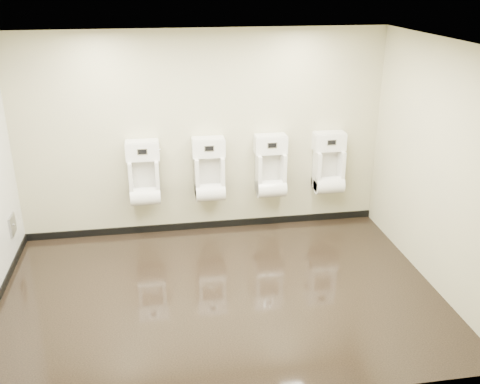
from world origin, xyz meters
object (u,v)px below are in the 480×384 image
object	(u,v)px
urinal_2	(271,171)
urinal_3	(329,167)
access_panel	(12,225)
urinal_1	(209,174)
urinal_0	(144,178)

from	to	relation	value
urinal_2	urinal_3	world-z (taller)	same
urinal_2	urinal_3	xyz separation A→B (m)	(0.84, 0.00, 0.00)
urinal_3	urinal_2	bearing A→B (deg)	180.00
access_panel	urinal_2	distance (m)	3.45
access_panel	urinal_1	world-z (taller)	urinal_1
urinal_1	urinal_3	xyz separation A→B (m)	(1.70, 0.00, 0.00)
urinal_0	urinal_3	distance (m)	2.58
urinal_0	urinal_1	distance (m)	0.88
access_panel	urinal_2	size ratio (longest dim) A/B	0.29
urinal_0	access_panel	bearing A→B (deg)	-166.53
access_panel	urinal_2	world-z (taller)	urinal_2
urinal_2	urinal_0	bearing A→B (deg)	180.00
access_panel	urinal_0	bearing A→B (deg)	13.47
urinal_0	urinal_2	size ratio (longest dim) A/B	1.00
urinal_1	access_panel	bearing A→B (deg)	-171.10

